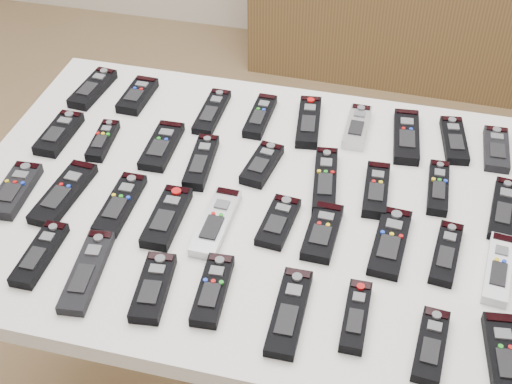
% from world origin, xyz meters
% --- Properties ---
extents(ground, '(4.00, 4.00, 0.00)m').
position_xyz_m(ground, '(0.00, 0.00, 0.00)').
color(ground, olive).
rests_on(ground, ground).
extents(table, '(1.25, 0.88, 0.78)m').
position_xyz_m(table, '(0.01, -0.11, 0.72)').
color(table, white).
rests_on(table, ground).
extents(remote_0, '(0.07, 0.17, 0.02)m').
position_xyz_m(remote_0, '(-0.49, 0.19, 0.79)').
color(remote_0, black).
rests_on(remote_0, table).
extents(remote_1, '(0.06, 0.14, 0.02)m').
position_xyz_m(remote_1, '(-0.37, 0.18, 0.79)').
color(remote_1, black).
rests_on(remote_1, table).
extents(remote_2, '(0.05, 0.18, 0.02)m').
position_xyz_m(remote_2, '(-0.17, 0.17, 0.79)').
color(remote_2, black).
rests_on(remote_2, table).
extents(remote_3, '(0.05, 0.16, 0.02)m').
position_xyz_m(remote_3, '(-0.05, 0.17, 0.79)').
color(remote_3, black).
rests_on(remote_3, table).
extents(remote_4, '(0.07, 0.19, 0.02)m').
position_xyz_m(remote_4, '(0.06, 0.18, 0.79)').
color(remote_4, black).
rests_on(remote_4, table).
extents(remote_5, '(0.05, 0.16, 0.02)m').
position_xyz_m(remote_5, '(0.18, 0.19, 0.79)').
color(remote_5, '#B7B7BC').
rests_on(remote_5, table).
extents(remote_6, '(0.07, 0.19, 0.02)m').
position_xyz_m(remote_6, '(0.30, 0.18, 0.79)').
color(remote_6, black).
rests_on(remote_6, table).
extents(remote_7, '(0.07, 0.17, 0.02)m').
position_xyz_m(remote_7, '(0.40, 0.19, 0.79)').
color(remote_7, black).
rests_on(remote_7, table).
extents(remote_8, '(0.06, 0.15, 0.02)m').
position_xyz_m(remote_8, '(0.50, 0.18, 0.79)').
color(remote_8, black).
rests_on(remote_8, table).
extents(remote_9, '(0.06, 0.16, 0.02)m').
position_xyz_m(remote_9, '(-0.49, -0.01, 0.79)').
color(remote_9, black).
rests_on(remote_9, table).
extents(remote_10, '(0.05, 0.14, 0.02)m').
position_xyz_m(remote_10, '(-0.38, -0.01, 0.79)').
color(remote_10, black).
rests_on(remote_10, table).
extents(remote_11, '(0.06, 0.17, 0.02)m').
position_xyz_m(remote_11, '(-0.24, 0.01, 0.79)').
color(remote_11, black).
rests_on(remote_11, table).
extents(remote_12, '(0.06, 0.18, 0.02)m').
position_xyz_m(remote_12, '(-0.14, -0.03, 0.79)').
color(remote_12, black).
rests_on(remote_12, table).
extents(remote_13, '(0.07, 0.15, 0.02)m').
position_xyz_m(remote_13, '(-0.01, -0.00, 0.79)').
color(remote_13, black).
rests_on(remote_13, table).
extents(remote_14, '(0.07, 0.21, 0.02)m').
position_xyz_m(remote_14, '(0.14, -0.03, 0.79)').
color(remote_14, black).
rests_on(remote_14, table).
extents(remote_15, '(0.06, 0.16, 0.02)m').
position_xyz_m(remote_15, '(0.25, -0.03, 0.79)').
color(remote_15, black).
rests_on(remote_15, table).
extents(remote_16, '(0.05, 0.16, 0.02)m').
position_xyz_m(remote_16, '(0.38, 0.01, 0.79)').
color(remote_16, black).
rests_on(remote_16, table).
extents(remote_17, '(0.06, 0.19, 0.02)m').
position_xyz_m(remote_17, '(0.51, -0.02, 0.79)').
color(remote_17, black).
rests_on(remote_17, table).
extents(remote_18, '(0.07, 0.17, 0.02)m').
position_xyz_m(remote_18, '(-0.49, -0.22, 0.79)').
color(remote_18, black).
rests_on(remote_18, table).
extents(remote_19, '(0.07, 0.20, 0.02)m').
position_xyz_m(remote_19, '(-0.39, -0.20, 0.79)').
color(remote_19, black).
rests_on(remote_19, table).
extents(remote_20, '(0.05, 0.18, 0.02)m').
position_xyz_m(remote_20, '(-0.26, -0.20, 0.79)').
color(remote_20, black).
rests_on(remote_20, table).
extents(remote_21, '(0.06, 0.17, 0.02)m').
position_xyz_m(remote_21, '(-0.15, -0.22, 0.79)').
color(remote_21, black).
rests_on(remote_21, table).
extents(remote_22, '(0.06, 0.19, 0.02)m').
position_xyz_m(remote_22, '(-0.05, -0.21, 0.79)').
color(remote_22, '#B7B7BC').
rests_on(remote_22, table).
extents(remote_23, '(0.07, 0.15, 0.02)m').
position_xyz_m(remote_23, '(0.07, -0.17, 0.79)').
color(remote_23, black).
rests_on(remote_23, table).
extents(remote_24, '(0.06, 0.16, 0.02)m').
position_xyz_m(remote_24, '(0.16, -0.18, 0.79)').
color(remote_24, black).
rests_on(remote_24, table).
extents(remote_25, '(0.07, 0.19, 0.02)m').
position_xyz_m(remote_25, '(0.30, -0.18, 0.79)').
color(remote_25, black).
rests_on(remote_25, table).
extents(remote_26, '(0.06, 0.17, 0.02)m').
position_xyz_m(remote_26, '(0.40, -0.18, 0.79)').
color(remote_26, black).
rests_on(remote_26, table).
extents(remote_27, '(0.06, 0.18, 0.02)m').
position_xyz_m(remote_27, '(0.50, -0.20, 0.79)').
color(remote_27, silver).
rests_on(remote_27, table).
extents(remote_29, '(0.05, 0.17, 0.02)m').
position_xyz_m(remote_29, '(-0.36, -0.38, 0.79)').
color(remote_29, black).
rests_on(remote_29, table).
extents(remote_30, '(0.07, 0.21, 0.02)m').
position_xyz_m(remote_30, '(-0.25, -0.39, 0.79)').
color(remote_30, black).
rests_on(remote_30, table).
extents(remote_31, '(0.07, 0.16, 0.02)m').
position_xyz_m(remote_31, '(-0.11, -0.40, 0.79)').
color(remote_31, black).
rests_on(remote_31, table).
extents(remote_32, '(0.06, 0.17, 0.02)m').
position_xyz_m(remote_32, '(-0.01, -0.38, 0.79)').
color(remote_32, black).
rests_on(remote_32, table).
extents(remote_33, '(0.06, 0.19, 0.02)m').
position_xyz_m(remote_33, '(0.14, -0.40, 0.79)').
color(remote_33, black).
rests_on(remote_33, table).
extents(remote_34, '(0.04, 0.15, 0.02)m').
position_xyz_m(remote_34, '(0.26, -0.38, 0.79)').
color(remote_34, black).
rests_on(remote_34, table).
extents(remote_35, '(0.06, 0.15, 0.02)m').
position_xyz_m(remote_35, '(0.39, -0.41, 0.79)').
color(remote_35, black).
rests_on(remote_35, table).
extents(remote_36, '(0.08, 0.17, 0.02)m').
position_xyz_m(remote_36, '(0.51, -0.40, 0.79)').
color(remote_36, black).
rests_on(remote_36, table).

